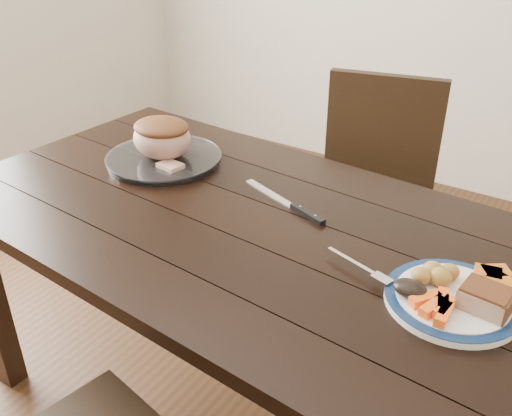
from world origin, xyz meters
The scene contains 15 objects.
ground centered at (0.00, 0.00, 0.00)m, with size 4.00×4.00×0.00m, color #472B16.
dining_table centered at (0.00, 0.00, 0.66)m, with size 1.66×1.01×0.75m.
chair_far centered at (0.10, 0.74, 0.52)m, with size 0.51×0.51×0.93m.
dinner_plate centered at (0.59, -0.06, 0.76)m, with size 0.28×0.28×0.02m, color white.
plate_rim centered at (0.59, -0.06, 0.77)m, with size 0.28×0.28×0.02m, color #0E2449.
serving_platter centered at (-0.37, 0.14, 0.76)m, with size 0.35×0.35×0.02m, color white.
pork_slice centered at (0.65, -0.07, 0.79)m, with size 0.09×0.07×0.04m, color tan.
roasted_potatoes centered at (0.54, -0.03, 0.79)m, with size 0.09×0.09×0.04m.
carrot_batons centered at (0.58, -0.12, 0.78)m, with size 0.09×0.11×0.02m.
pumpkin_wedges centered at (0.65, 0.01, 0.79)m, with size 0.10×0.09×0.04m.
dark_mushroom centered at (0.52, -0.11, 0.79)m, with size 0.07×0.05×0.03m, color black.
fork centered at (0.40, -0.07, 0.77)m, with size 0.18×0.07×0.00m.
roast_joint centered at (-0.37, 0.14, 0.83)m, with size 0.19×0.16×0.12m, color tan.
cut_slice centered at (-0.30, 0.09, 0.78)m, with size 0.07×0.06×0.02m, color tan.
carving_knife centered at (0.13, 0.11, 0.76)m, with size 0.31×0.13×0.01m.
Camera 1 is at (0.77, -1.06, 1.50)m, focal length 40.00 mm.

